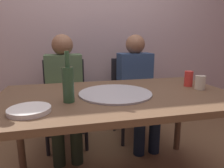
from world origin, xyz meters
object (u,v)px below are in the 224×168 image
at_px(soda_can, 189,79).
at_px(chair_right, 132,92).
at_px(dining_table, 118,104).
at_px(guest_in_sweater, 65,88).
at_px(wine_bottle, 68,83).
at_px(chair_left, 65,96).
at_px(plate_stack, 29,110).
at_px(guest_in_beanie, 137,84).
at_px(tumbler_near, 200,83).
at_px(pizza_tray, 115,93).

relative_size(soda_can, chair_right, 0.14).
distance_m(dining_table, guest_in_sweater, 0.79).
xyz_separation_m(dining_table, wine_bottle, (-0.33, -0.10, 0.19)).
distance_m(soda_can, chair_left, 1.27).
height_order(plate_stack, guest_in_sweater, guest_in_sweater).
distance_m(wine_bottle, guest_in_beanie, 1.12).
relative_size(tumbler_near, chair_left, 0.12).
relative_size(wine_bottle, soda_can, 2.50).
xyz_separation_m(pizza_tray, chair_right, (0.43, 0.86, -0.24)).
bearing_deg(pizza_tray, dining_table, 8.42).
xyz_separation_m(wine_bottle, tumbler_near, (0.97, 0.08, -0.06)).
height_order(dining_table, tumbler_near, tumbler_near).
relative_size(dining_table, soda_can, 13.21).
relative_size(wine_bottle, guest_in_sweater, 0.26).
xyz_separation_m(chair_right, guest_in_beanie, (0.00, -0.15, 0.13)).
bearing_deg(plate_stack, chair_right, 48.84).
bearing_deg(wine_bottle, soda_can, 11.65).
bearing_deg(chair_left, plate_stack, 80.46).
bearing_deg(guest_in_beanie, pizza_tray, 58.74).
height_order(tumbler_near, chair_right, chair_right).
xyz_separation_m(tumbler_near, guest_in_beanie, (-0.23, 0.72, -0.16)).
bearing_deg(dining_table, plate_stack, -156.65).
distance_m(dining_table, pizza_tray, 0.08).
height_order(pizza_tray, chair_right, chair_right).
xyz_separation_m(tumbler_near, chair_left, (-0.99, 0.87, -0.29)).
xyz_separation_m(pizza_tray, tumbler_near, (0.65, -0.02, 0.05)).
bearing_deg(tumbler_near, guest_in_beanie, 107.46).
bearing_deg(dining_table, tumbler_near, -1.80).
bearing_deg(soda_can, wine_bottle, -168.35).
relative_size(wine_bottle, chair_left, 0.34).
distance_m(dining_table, tumbler_near, 0.65).
relative_size(pizza_tray, tumbler_near, 4.81).
bearing_deg(guest_in_sweater, guest_in_beanie, -180.00).
height_order(wine_bottle, tumbler_near, wine_bottle).
bearing_deg(plate_stack, guest_in_beanie, 44.55).
distance_m(wine_bottle, chair_right, 1.26).
bearing_deg(plate_stack, wine_bottle, 32.42).
xyz_separation_m(chair_left, guest_in_beanie, (0.77, -0.15, 0.13)).
bearing_deg(guest_in_sweater, tumbler_near, 144.03).
bearing_deg(chair_right, chair_left, 0.00).
distance_m(tumbler_near, chair_right, 0.95).
height_order(pizza_tray, tumbler_near, tumbler_near).
xyz_separation_m(soda_can, chair_left, (-0.97, 0.76, -0.30)).
relative_size(soda_can, guest_in_sweater, 0.10).
relative_size(dining_table, tumbler_near, 15.43).
bearing_deg(chair_left, dining_table, 112.78).
relative_size(pizza_tray, soda_can, 4.12).
relative_size(dining_table, chair_right, 1.79).
distance_m(dining_table, chair_left, 0.94).
distance_m(chair_right, guest_in_beanie, 0.20).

